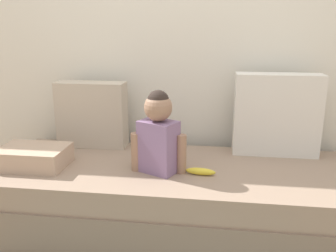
# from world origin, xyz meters

# --- Properties ---
(ground_plane) EXTENTS (12.00, 12.00, 0.00)m
(ground_plane) POSITION_xyz_m (0.00, 0.00, 0.00)
(ground_plane) COLOR #93704C
(back_wall) EXTENTS (5.44, 0.10, 2.26)m
(back_wall) POSITION_xyz_m (0.00, 0.55, 1.13)
(back_wall) COLOR silver
(back_wall) RESTS_ON ground
(couch) EXTENTS (2.24, 0.84, 0.43)m
(couch) POSITION_xyz_m (0.00, 0.00, 0.21)
(couch) COLOR #826C5B
(couch) RESTS_ON ground
(throw_pillow_left) EXTENTS (0.47, 0.16, 0.45)m
(throw_pillow_left) POSITION_xyz_m (-0.62, 0.32, 0.65)
(throw_pillow_left) COLOR #C1B29E
(throw_pillow_left) RESTS_ON couch
(throw_pillow_right) EXTENTS (0.54, 0.16, 0.52)m
(throw_pillow_right) POSITION_xyz_m (0.62, 0.32, 0.69)
(throw_pillow_right) COLOR silver
(throw_pillow_right) RESTS_ON couch
(toddler) EXTENTS (0.32, 0.22, 0.48)m
(toddler) POSITION_xyz_m (-0.09, -0.09, 0.66)
(toddler) COLOR gray
(toddler) RESTS_ON couch
(banana) EXTENTS (0.17, 0.06, 0.04)m
(banana) POSITION_xyz_m (0.16, -0.10, 0.45)
(banana) COLOR yellow
(banana) RESTS_ON couch
(folded_blanket) EXTENTS (0.40, 0.28, 0.12)m
(folded_blanket) POSITION_xyz_m (-0.84, -0.10, 0.48)
(folded_blanket) COLOR tan
(folded_blanket) RESTS_ON couch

